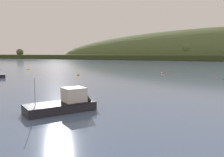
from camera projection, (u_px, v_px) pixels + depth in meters
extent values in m
cube|color=#35401E|center=(185.00, 57.00, 201.11)|extent=(524.32, 86.37, 4.07)
sphere|color=#4C5B33|center=(20.00, 52.00, 275.80)|extent=(8.16, 8.16, 8.16)
sphere|color=#4C5B33|center=(187.00, 50.00, 187.02)|extent=(11.28, 11.28, 11.28)
cube|color=#232328|center=(60.00, 109.00, 21.19)|extent=(5.40, 6.72, 1.17)
cone|color=#232328|center=(90.00, 105.00, 22.90)|extent=(2.49, 2.01, 2.32)
cube|color=black|center=(60.00, 103.00, 21.13)|extent=(5.44, 6.74, 0.08)
cube|color=silver|center=(74.00, 94.00, 21.82)|extent=(2.59, 2.62, 1.32)
cube|color=#192833|center=(83.00, 91.00, 22.29)|extent=(1.45, 0.88, 0.74)
cylinder|color=#B2B2B7|center=(35.00, 92.00, 19.78)|extent=(0.06, 0.06, 2.44)
sphere|color=#E06675|center=(163.00, 73.00, 62.03)|extent=(0.78, 0.78, 0.78)
cylinder|color=black|center=(163.00, 72.00, 61.98)|extent=(0.04, 0.04, 0.08)
sphere|color=yellow|center=(28.00, 69.00, 77.42)|extent=(0.67, 0.67, 0.67)
cylinder|color=black|center=(28.00, 68.00, 77.38)|extent=(0.04, 0.04, 0.08)
sphere|color=yellow|center=(78.00, 75.00, 56.47)|extent=(0.79, 0.79, 0.79)
cylinder|color=black|center=(78.00, 74.00, 56.42)|extent=(0.04, 0.04, 0.08)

